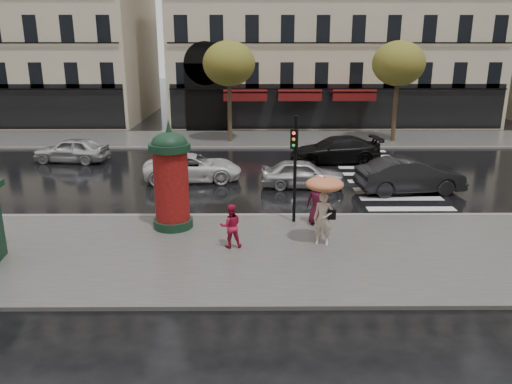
{
  "coord_description": "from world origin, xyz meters",
  "views": [
    {
      "loc": [
        -0.47,
        -15.24,
        6.55
      ],
      "look_at": [
        -0.36,
        1.5,
        1.49
      ],
      "focal_mm": 35.0,
      "sensor_mm": 36.0,
      "label": 1
    }
  ],
  "objects_px": {
    "car_darkgrey": "(410,176)",
    "woman_red": "(231,226)",
    "man_burgundy": "(318,202)",
    "car_black": "(335,150)",
    "woman_umbrella": "(324,199)",
    "traffic_light": "(295,159)",
    "car_white": "(193,168)",
    "car_silver": "(303,174)",
    "car_far_silver": "(71,150)",
    "morris_column": "(171,177)"
  },
  "relations": [
    {
      "from": "woman_red",
      "to": "traffic_light",
      "type": "height_order",
      "value": "traffic_light"
    },
    {
      "from": "car_darkgrey",
      "to": "car_black",
      "type": "bearing_deg",
      "value": 15.6
    },
    {
      "from": "woman_red",
      "to": "car_black",
      "type": "bearing_deg",
      "value": -121.81
    },
    {
      "from": "car_darkgrey",
      "to": "car_white",
      "type": "bearing_deg",
      "value": 71.32
    },
    {
      "from": "car_darkgrey",
      "to": "car_white",
      "type": "xyz_separation_m",
      "value": [
        -10.0,
        2.07,
        -0.13
      ]
    },
    {
      "from": "car_silver",
      "to": "man_burgundy",
      "type": "bearing_deg",
      "value": -177.5
    },
    {
      "from": "car_far_silver",
      "to": "traffic_light",
      "type": "bearing_deg",
      "value": 55.26
    },
    {
      "from": "woman_red",
      "to": "car_white",
      "type": "height_order",
      "value": "woman_red"
    },
    {
      "from": "car_darkgrey",
      "to": "man_burgundy",
      "type": "bearing_deg",
      "value": 126.0
    },
    {
      "from": "man_burgundy",
      "to": "morris_column",
      "type": "bearing_deg",
      "value": 17.3
    },
    {
      "from": "car_darkgrey",
      "to": "woman_umbrella",
      "type": "bearing_deg",
      "value": 135.82
    },
    {
      "from": "car_silver",
      "to": "car_far_silver",
      "type": "xyz_separation_m",
      "value": [
        -12.55,
        5.18,
        0.04
      ]
    },
    {
      "from": "morris_column",
      "to": "car_far_silver",
      "type": "relative_size",
      "value": 0.95
    },
    {
      "from": "traffic_light",
      "to": "car_white",
      "type": "height_order",
      "value": "traffic_light"
    },
    {
      "from": "man_burgundy",
      "to": "car_black",
      "type": "bearing_deg",
      "value": -87.92
    },
    {
      "from": "car_silver",
      "to": "car_darkgrey",
      "type": "xyz_separation_m",
      "value": [
        4.75,
        -0.85,
        0.12
      ]
    },
    {
      "from": "woman_red",
      "to": "morris_column",
      "type": "height_order",
      "value": "morris_column"
    },
    {
      "from": "car_white",
      "to": "woman_red",
      "type": "bearing_deg",
      "value": -170.43
    },
    {
      "from": "car_silver",
      "to": "car_far_silver",
      "type": "height_order",
      "value": "car_far_silver"
    },
    {
      "from": "morris_column",
      "to": "car_silver",
      "type": "height_order",
      "value": "morris_column"
    },
    {
      "from": "man_burgundy",
      "to": "morris_column",
      "type": "height_order",
      "value": "morris_column"
    },
    {
      "from": "woman_red",
      "to": "car_silver",
      "type": "height_order",
      "value": "woman_red"
    },
    {
      "from": "woman_red",
      "to": "man_burgundy",
      "type": "distance_m",
      "value": 3.73
    },
    {
      "from": "woman_umbrella",
      "to": "traffic_light",
      "type": "relative_size",
      "value": 0.6
    },
    {
      "from": "car_silver",
      "to": "car_white",
      "type": "bearing_deg",
      "value": 79.07
    },
    {
      "from": "woman_red",
      "to": "car_black",
      "type": "distance_m",
      "value": 13.47
    },
    {
      "from": "woman_umbrella",
      "to": "car_white",
      "type": "height_order",
      "value": "woman_umbrella"
    },
    {
      "from": "woman_red",
      "to": "man_burgundy",
      "type": "height_order",
      "value": "man_burgundy"
    },
    {
      "from": "traffic_light",
      "to": "car_black",
      "type": "distance_m",
      "value": 10.66
    },
    {
      "from": "woman_red",
      "to": "man_burgundy",
      "type": "xyz_separation_m",
      "value": [
        3.08,
        2.1,
        0.12
      ]
    },
    {
      "from": "woman_umbrella",
      "to": "car_darkgrey",
      "type": "distance_m",
      "value": 7.95
    },
    {
      "from": "car_white",
      "to": "traffic_light",
      "type": "bearing_deg",
      "value": -149.55
    },
    {
      "from": "morris_column",
      "to": "car_far_silver",
      "type": "distance_m",
      "value": 13.03
    },
    {
      "from": "woman_red",
      "to": "traffic_light",
      "type": "bearing_deg",
      "value": -142.11
    },
    {
      "from": "woman_red",
      "to": "car_far_silver",
      "type": "relative_size",
      "value": 0.35
    },
    {
      "from": "woman_red",
      "to": "traffic_light",
      "type": "xyz_separation_m",
      "value": [
        2.22,
        2.32,
        1.66
      ]
    },
    {
      "from": "car_darkgrey",
      "to": "woman_red",
      "type": "bearing_deg",
      "value": 122.84
    },
    {
      "from": "woman_umbrella",
      "to": "man_burgundy",
      "type": "bearing_deg",
      "value": 88.22
    },
    {
      "from": "woman_red",
      "to": "car_white",
      "type": "bearing_deg",
      "value": -83.9
    },
    {
      "from": "man_burgundy",
      "to": "car_silver",
      "type": "height_order",
      "value": "man_burgundy"
    },
    {
      "from": "man_burgundy",
      "to": "car_darkgrey",
      "type": "distance_m",
      "value": 6.45
    },
    {
      "from": "man_burgundy",
      "to": "car_black",
      "type": "distance_m",
      "value": 10.5
    },
    {
      "from": "car_silver",
      "to": "car_far_silver",
      "type": "bearing_deg",
      "value": 69.67
    },
    {
      "from": "morris_column",
      "to": "woman_red",
      "type": "bearing_deg",
      "value": -40.64
    },
    {
      "from": "man_burgundy",
      "to": "car_far_silver",
      "type": "xyz_separation_m",
      "value": [
        -12.59,
        10.43,
        -0.27
      ]
    },
    {
      "from": "morris_column",
      "to": "car_silver",
      "type": "xyz_separation_m",
      "value": [
        5.2,
        5.5,
        -1.33
      ]
    },
    {
      "from": "woman_umbrella",
      "to": "traffic_light",
      "type": "bearing_deg",
      "value": 110.64
    },
    {
      "from": "traffic_light",
      "to": "car_darkgrey",
      "type": "height_order",
      "value": "traffic_light"
    },
    {
      "from": "traffic_light",
      "to": "car_white",
      "type": "xyz_separation_m",
      "value": [
        -4.43,
        6.25,
        -1.85
      ]
    },
    {
      "from": "woman_umbrella",
      "to": "man_burgundy",
      "type": "height_order",
      "value": "woman_umbrella"
    }
  ]
}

